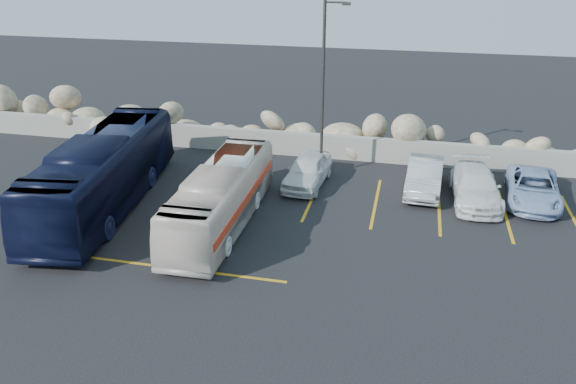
% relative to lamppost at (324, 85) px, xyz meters
% --- Properties ---
extents(ground, '(90.00, 90.00, 0.00)m').
position_rel_lamppost_xyz_m(ground, '(-2.56, -9.50, -4.30)').
color(ground, black).
rests_on(ground, ground).
extents(seawall, '(60.00, 0.40, 1.20)m').
position_rel_lamppost_xyz_m(seawall, '(-2.56, 2.50, -3.70)').
color(seawall, gray).
rests_on(seawall, ground).
extents(riprap_pile, '(54.00, 2.80, 2.60)m').
position_rel_lamppost_xyz_m(riprap_pile, '(-2.56, 3.70, -3.00)').
color(riprap_pile, '#8F785E').
rests_on(riprap_pile, ground).
extents(parking_lines, '(18.16, 9.36, 0.01)m').
position_rel_lamppost_xyz_m(parking_lines, '(2.09, -3.93, -4.29)').
color(parking_lines, '#C88C17').
rests_on(parking_lines, ground).
extents(lamppost, '(1.14, 0.18, 8.00)m').
position_rel_lamppost_xyz_m(lamppost, '(0.00, 0.00, 0.00)').
color(lamppost, '#312F2C').
rests_on(lamppost, ground).
extents(vintage_bus, '(2.11, 8.56, 2.38)m').
position_rel_lamppost_xyz_m(vintage_bus, '(-2.92, -5.85, -3.11)').
color(vintage_bus, silver).
rests_on(vintage_bus, ground).
extents(tour_coach, '(3.92, 11.09, 3.02)m').
position_rel_lamppost_xyz_m(tour_coach, '(-8.13, -5.26, -2.78)').
color(tour_coach, black).
rests_on(tour_coach, ground).
extents(car_a, '(1.89, 4.11, 1.36)m').
position_rel_lamppost_xyz_m(car_a, '(-0.47, -1.21, -3.61)').
color(car_a, white).
rests_on(car_a, ground).
extents(car_b, '(1.69, 4.29, 1.39)m').
position_rel_lamppost_xyz_m(car_b, '(4.68, -0.75, -3.60)').
color(car_b, '#B3B3B8').
rests_on(car_b, ground).
extents(car_c, '(2.10, 4.70, 1.34)m').
position_rel_lamppost_xyz_m(car_c, '(6.79, -1.36, -3.63)').
color(car_c, white).
rests_on(car_c, ground).
extents(car_d, '(2.49, 4.66, 1.25)m').
position_rel_lamppost_xyz_m(car_d, '(9.16, -0.94, -3.67)').
color(car_d, '#94ACD2').
rests_on(car_d, ground).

